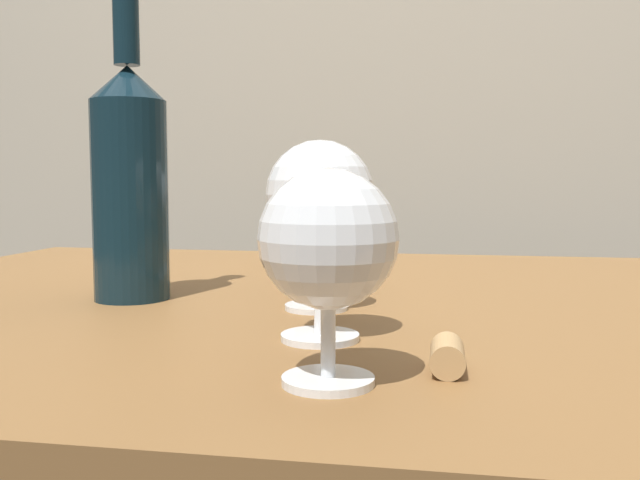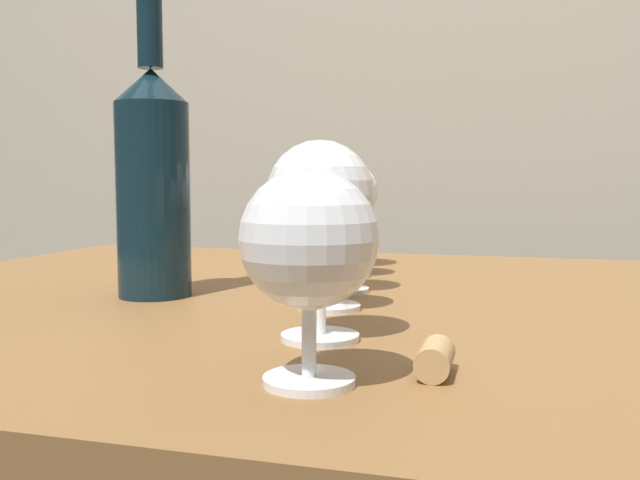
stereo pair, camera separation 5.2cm
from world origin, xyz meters
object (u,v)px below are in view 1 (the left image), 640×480
object	(u,v)px
wine_glass_pinot	(320,199)
wine_glass_chardonnay	(320,199)
wine_glass_white	(316,218)
wine_glass_port	(319,204)
wine_glass_cabernet	(329,242)
wine_glass_merlot	(315,195)
cork	(447,355)
wine_bottle	(130,176)

from	to	relation	value
wine_glass_pinot	wine_glass_chardonnay	bearing A→B (deg)	100.06
wine_glass_white	wine_glass_port	xyz separation A→B (m)	(-0.04, 0.22, 0.01)
wine_glass_chardonnay	wine_glass_pinot	bearing A→B (deg)	-79.94
wine_glass_pinot	wine_glass_cabernet	bearing A→B (deg)	-77.45
wine_glass_merlot	cork	xyz separation A→B (m)	(0.18, -0.51, -0.09)
wine_glass_white	wine_glass_port	world-z (taller)	wine_glass_port
wine_glass_pinot	wine_glass_white	world-z (taller)	wine_glass_pinot
wine_glass_pinot	wine_glass_merlot	world-z (taller)	wine_glass_pinot
wine_glass_port	wine_bottle	size ratio (longest dim) A/B	0.40
wine_glass_port	cork	world-z (taller)	wine_glass_port
wine_glass_pinot	cork	size ratio (longest dim) A/B	3.63
wine_glass_white	wine_glass_port	bearing A→B (deg)	99.20
wine_glass_chardonnay	cork	world-z (taller)	wine_glass_chardonnay
wine_glass_pinot	wine_glass_port	world-z (taller)	wine_glass_pinot
wine_glass_merlot	wine_glass_pinot	bearing A→B (deg)	-79.24
cork	wine_glass_cabernet	bearing A→B (deg)	-151.38
wine_glass_white	wine_glass_port	distance (m)	0.22
wine_bottle	wine_glass_white	bearing A→B (deg)	-6.63
wine_glass_chardonnay	wine_bottle	bearing A→B (deg)	-156.74
wine_glass_pinot	wine_glass_merlot	bearing A→B (deg)	100.76
wine_glass_cabernet	wine_glass_port	xyz separation A→B (m)	(-0.09, 0.45, 0.01)
wine_bottle	cork	size ratio (longest dim) A/B	7.81
wine_glass_cabernet	wine_glass_port	size ratio (longest dim) A/B	0.98
cork	wine_glass_merlot	bearing A→B (deg)	109.25
wine_glass_white	cork	xyz separation A→B (m)	(0.12, -0.19, -0.08)
wine_glass_pinot	wine_glass_chardonnay	world-z (taller)	wine_glass_pinot
wine_glass_merlot	wine_glass_cabernet	bearing A→B (deg)	-78.88
wine_glass_cabernet	wine_glass_chardonnay	world-z (taller)	wine_glass_chardonnay
wine_bottle	cork	bearing A→B (deg)	-34.44
cork	wine_glass_white	bearing A→B (deg)	121.74
wine_glass_white	wine_glass_merlot	xyz separation A→B (m)	(-0.06, 0.32, 0.01)
wine_glass_merlot	wine_bottle	bearing A→B (deg)	-115.12
wine_glass_cabernet	cork	size ratio (longest dim) A/B	3.09
wine_glass_cabernet	wine_glass_merlot	size ratio (longest dim) A/B	0.88
wine_glass_merlot	cork	bearing A→B (deg)	-70.75
wine_glass_cabernet	wine_bottle	distance (m)	0.36
wine_bottle	wine_glass_port	bearing A→B (deg)	50.53
wine_glass_pinot	wine_bottle	bearing A→B (deg)	146.86
wine_glass_cabernet	wine_bottle	bearing A→B (deg)	133.92
wine_glass_cabernet	wine_glass_pinot	xyz separation A→B (m)	(-0.02, 0.11, 0.02)
wine_glass_pinot	wine_glass_white	bearing A→B (deg)	101.59
wine_glass_chardonnay	cork	size ratio (longest dim) A/B	3.45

